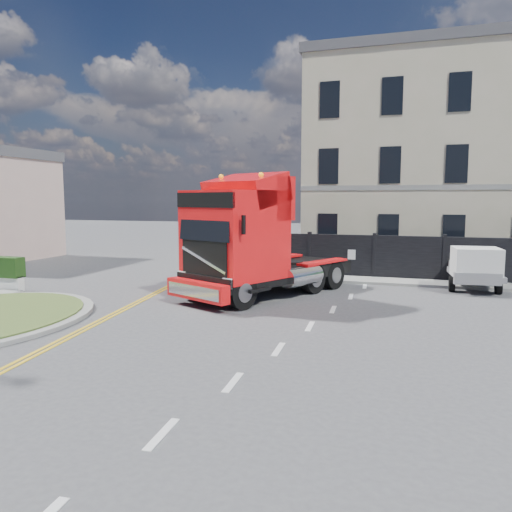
% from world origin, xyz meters
% --- Properties ---
extents(ground, '(120.00, 120.00, 0.00)m').
position_xyz_m(ground, '(0.00, 0.00, 0.00)').
color(ground, '#424244').
rests_on(ground, ground).
extents(hoarding_fence, '(18.80, 0.25, 2.00)m').
position_xyz_m(hoarding_fence, '(6.55, 9.00, 1.00)').
color(hoarding_fence, black).
rests_on(hoarding_fence, ground).
extents(georgian_building, '(12.30, 10.30, 12.80)m').
position_xyz_m(georgian_building, '(6.00, 16.50, 5.77)').
color(georgian_building, beige).
rests_on(georgian_building, ground).
extents(pavement_far, '(20.00, 1.60, 0.12)m').
position_xyz_m(pavement_far, '(6.00, 8.10, 0.06)').
color(pavement_far, gray).
rests_on(pavement_far, ground).
extents(truck, '(5.66, 7.86, 4.43)m').
position_xyz_m(truck, '(-0.04, 3.04, 1.99)').
color(truck, black).
rests_on(truck, ground).
extents(flatbed_pickup, '(2.04, 4.37, 1.76)m').
position_xyz_m(flatbed_pickup, '(8.04, 7.18, 0.95)').
color(flatbed_pickup, slate).
rests_on(flatbed_pickup, ground).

